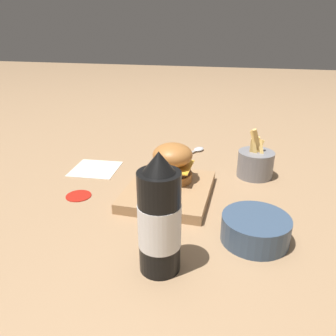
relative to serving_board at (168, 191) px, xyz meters
name	(u,v)px	position (x,y,z in m)	size (l,w,h in m)	color
ground_plane	(168,197)	(-0.01, 0.00, -0.01)	(6.00, 6.00, 0.00)	#9E7A56
serving_board	(168,191)	(0.00, 0.00, 0.00)	(0.25, 0.20, 0.02)	#A37A51
burger	(174,162)	(0.04, -0.01, 0.06)	(0.10, 0.10, 0.10)	#AD6B33
ketchup_bottle	(159,220)	(-0.27, -0.05, 0.09)	(0.07, 0.07, 0.22)	black
fries_basket	(255,163)	(0.17, -0.21, 0.03)	(0.10, 0.10, 0.14)	slate
side_bowl	(255,228)	(-0.14, -0.21, 0.02)	(0.13, 0.13, 0.05)	#384C66
spoon	(195,151)	(0.32, -0.01, -0.01)	(0.15, 0.08, 0.01)	silver
ketchup_puddle	(79,195)	(-0.06, 0.22, -0.01)	(0.06, 0.06, 0.00)	#B21E14
parchment_square	(95,169)	(0.11, 0.25, -0.01)	(0.14, 0.14, 0.00)	beige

